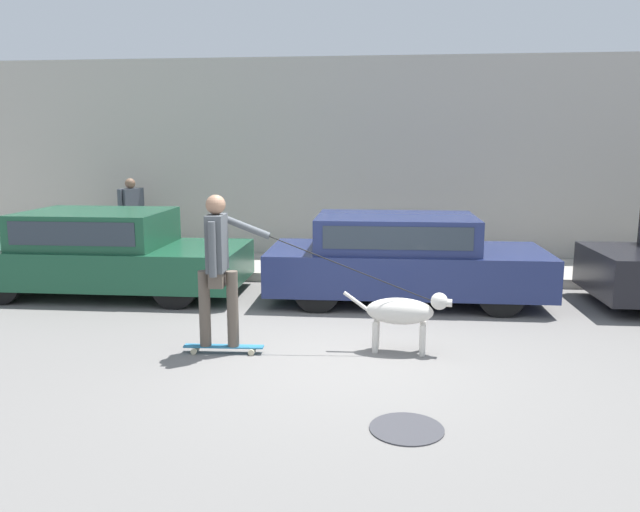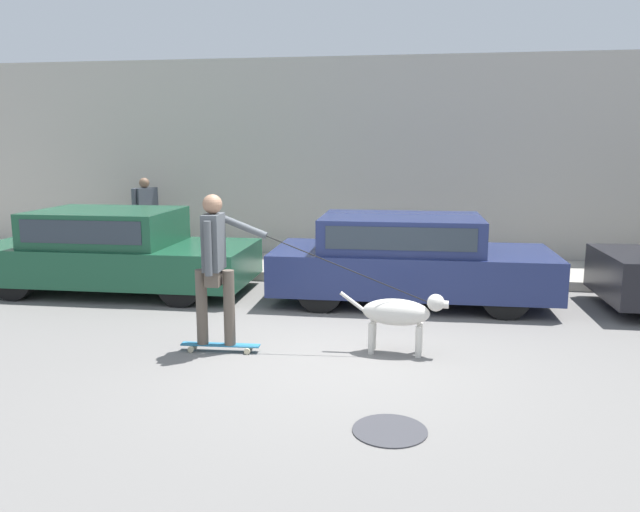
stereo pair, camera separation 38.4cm
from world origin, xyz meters
name	(u,v)px [view 2 (the right image)]	position (x,y,z in m)	size (l,w,h in m)	color
ground_plane	(334,357)	(0.00, 0.00, 0.00)	(36.00, 36.00, 0.00)	slate
back_wall	(373,162)	(0.00, 5.78, 1.99)	(32.00, 0.30, 3.99)	#ADA89E
sidewalk_curb	(367,269)	(0.00, 4.65, 0.08)	(30.00, 1.94, 0.16)	#A39E93
parked_car_0	(115,252)	(-3.88, 2.63, 0.64)	(4.29, 1.86, 1.31)	black
parked_car_1	(408,260)	(0.77, 2.63, 0.65)	(4.11, 1.79, 1.30)	black
dog	(399,313)	(0.71, 0.24, 0.47)	(1.23, 0.36, 0.71)	beige
skateboarder	(215,262)	(-1.34, 0.00, 1.04)	(2.87, 0.53, 1.80)	beige
pedestrian_with_bag	(145,213)	(-4.45, 5.04, 1.00)	(0.44, 0.62, 1.53)	brown
manhole_cover	(390,430)	(0.70, -1.73, 0.01)	(0.62, 0.62, 0.01)	#38383D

